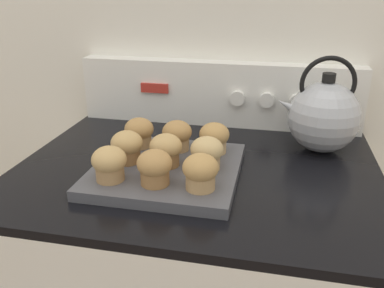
% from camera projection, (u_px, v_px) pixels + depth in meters
% --- Properties ---
extents(wall_back, '(8.00, 0.05, 2.40)m').
position_uv_depth(wall_back, '(223.00, 8.00, 1.08)').
color(wall_back, silver).
rests_on(wall_back, ground_plane).
extents(control_panel, '(0.77, 0.07, 0.17)m').
position_uv_depth(control_panel, '(219.00, 94.00, 1.12)').
color(control_panel, white).
rests_on(control_panel, stove_range).
extents(muffin_pan, '(0.30, 0.30, 0.02)m').
position_uv_depth(muffin_pan, '(167.00, 170.00, 0.85)').
color(muffin_pan, '#4C4C51').
rests_on(muffin_pan, stove_range).
extents(muffin_r0_c0, '(0.07, 0.07, 0.07)m').
position_uv_depth(muffin_r0_c0, '(109.00, 163.00, 0.77)').
color(muffin_r0_c0, '#A37A4C').
rests_on(muffin_r0_c0, muffin_pan).
extents(muffin_r0_c1, '(0.07, 0.07, 0.07)m').
position_uv_depth(muffin_r0_c1, '(155.00, 167.00, 0.75)').
color(muffin_r0_c1, olive).
rests_on(muffin_r0_c1, muffin_pan).
extents(muffin_r0_c2, '(0.07, 0.07, 0.07)m').
position_uv_depth(muffin_r0_c2, '(200.00, 171.00, 0.74)').
color(muffin_r0_c2, tan).
rests_on(muffin_r0_c2, muffin_pan).
extents(muffin_r1_c0, '(0.07, 0.07, 0.07)m').
position_uv_depth(muffin_r1_c0, '(127.00, 146.00, 0.85)').
color(muffin_r1_c0, olive).
rests_on(muffin_r1_c0, muffin_pan).
extents(muffin_r1_c1, '(0.07, 0.07, 0.07)m').
position_uv_depth(muffin_r1_c1, '(166.00, 150.00, 0.83)').
color(muffin_r1_c1, olive).
rests_on(muffin_r1_c1, muffin_pan).
extents(muffin_r1_c2, '(0.07, 0.07, 0.07)m').
position_uv_depth(muffin_r1_c2, '(207.00, 153.00, 0.82)').
color(muffin_r1_c2, tan).
rests_on(muffin_r1_c2, muffin_pan).
extents(muffin_r2_c0, '(0.07, 0.07, 0.07)m').
position_uv_depth(muffin_r2_c0, '(139.00, 132.00, 0.93)').
color(muffin_r2_c0, tan).
rests_on(muffin_r2_c0, muffin_pan).
extents(muffin_r2_c1, '(0.07, 0.07, 0.07)m').
position_uv_depth(muffin_r2_c1, '(177.00, 135.00, 0.91)').
color(muffin_r2_c1, tan).
rests_on(muffin_r2_c1, muffin_pan).
extents(muffin_r2_c2, '(0.07, 0.07, 0.07)m').
position_uv_depth(muffin_r2_c2, '(214.00, 138.00, 0.89)').
color(muffin_r2_c2, tan).
rests_on(muffin_r2_c2, muffin_pan).
extents(tea_kettle, '(0.20, 0.17, 0.23)m').
position_uv_depth(tea_kettle, '(323.00, 116.00, 0.94)').
color(tea_kettle, '#ADAFB5').
rests_on(tea_kettle, stove_range).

